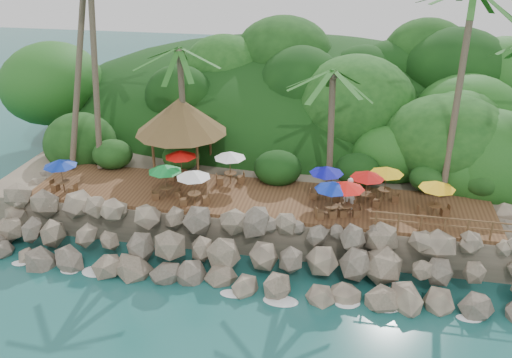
# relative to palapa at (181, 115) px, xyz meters

# --- Properties ---
(ground) EXTENTS (140.00, 140.00, 0.00)m
(ground) POSITION_rel_palapa_xyz_m (5.32, -9.11, -5.79)
(ground) COLOR #19514F
(ground) RESTS_ON ground
(land_base) EXTENTS (32.00, 25.20, 2.10)m
(land_base) POSITION_rel_palapa_xyz_m (5.32, 6.89, -4.74)
(land_base) COLOR gray
(land_base) RESTS_ON ground
(jungle_hill) EXTENTS (44.80, 28.00, 15.40)m
(jungle_hill) POSITION_rel_palapa_xyz_m (5.32, 14.39, -5.79)
(jungle_hill) COLOR #143811
(jungle_hill) RESTS_ON ground
(seawall) EXTENTS (29.00, 4.00, 2.30)m
(seawall) POSITION_rel_palapa_xyz_m (5.32, -7.11, -4.64)
(seawall) COLOR gray
(seawall) RESTS_ON ground
(terrace) EXTENTS (26.00, 5.00, 0.20)m
(terrace) POSITION_rel_palapa_xyz_m (5.32, -3.11, -3.59)
(terrace) COLOR brown
(terrace) RESTS_ON land_base
(jungle_foliage) EXTENTS (44.00, 16.00, 12.00)m
(jungle_foliage) POSITION_rel_palapa_xyz_m (5.32, 5.89, -5.79)
(jungle_foliage) COLOR #143811
(jungle_foliage) RESTS_ON ground
(foam_line) EXTENTS (25.20, 0.80, 0.06)m
(foam_line) POSITION_rel_palapa_xyz_m (5.32, -8.81, -5.76)
(foam_line) COLOR white
(foam_line) RESTS_ON ground
(palms) EXTENTS (31.59, 6.67, 13.49)m
(palms) POSITION_rel_palapa_xyz_m (5.55, -0.28, 6.29)
(palms) COLOR brown
(palms) RESTS_ON ground
(palapa) EXTENTS (5.69, 5.69, 4.60)m
(palapa) POSITION_rel_palapa_xyz_m (0.00, 0.00, 0.00)
(palapa) COLOR brown
(palapa) RESTS_ON ground
(dining_clusters) EXTENTS (22.47, 4.93, 2.05)m
(dining_clusters) POSITION_rel_palapa_xyz_m (6.27, -3.46, -1.79)
(dining_clusters) COLOR brown
(dining_clusters) RESTS_ON terrace
(railing) EXTENTS (8.30, 0.10, 1.00)m
(railing) POSITION_rel_palapa_xyz_m (15.79, -5.46, -2.89)
(railing) COLOR brown
(railing) RESTS_ON terrace
(waiter) EXTENTS (0.68, 0.45, 1.85)m
(waiter) POSITION_rel_palapa_xyz_m (10.51, -3.57, -2.57)
(waiter) COLOR silver
(waiter) RESTS_ON terrace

